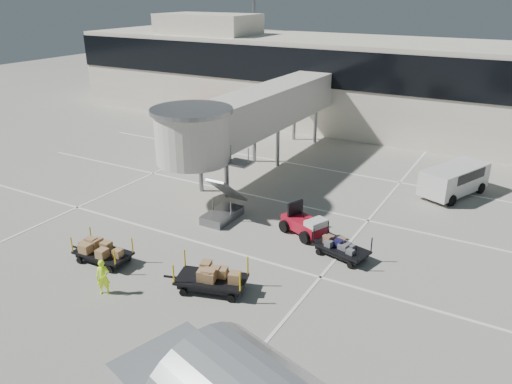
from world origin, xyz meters
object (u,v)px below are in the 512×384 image
(suitcase_cart, at_px, (343,248))
(box_cart_near, at_px, (209,278))
(belt_loader, at_px, (212,116))
(box_cart_far, at_px, (101,253))
(ground_worker, at_px, (103,277))
(baggage_tug, at_px, (305,224))
(minivan, at_px, (456,178))

(suitcase_cart, height_order, box_cart_near, box_cart_near)
(box_cart_near, distance_m, belt_loader, 29.64)
(box_cart_far, distance_m, ground_worker, 2.84)
(baggage_tug, bearing_deg, box_cart_far, -110.98)
(box_cart_far, xyz_separation_m, minivan, (13.32, 17.65, 0.61))
(box_cart_far, bearing_deg, belt_loader, 110.17)
(suitcase_cart, xyz_separation_m, box_cart_near, (-4.06, -5.67, 0.13))
(baggage_tug, xyz_separation_m, belt_loader, (-18.04, 17.54, 0.13))
(ground_worker, xyz_separation_m, minivan, (11.23, 19.55, 0.32))
(baggage_tug, xyz_separation_m, minivan, (6.01, 10.03, 0.53))
(belt_loader, bearing_deg, suitcase_cart, -36.67)
(box_cart_far, bearing_deg, minivan, 50.03)
(minivan, height_order, belt_loader, belt_loader)
(suitcase_cart, distance_m, belt_loader, 28.00)
(belt_loader, bearing_deg, box_cart_far, -61.25)
(box_cart_far, xyz_separation_m, ground_worker, (2.09, -1.90, 0.29))
(minivan, bearing_deg, belt_loader, -174.62)
(box_cart_near, xyz_separation_m, belt_loader, (-16.64, 24.53, 0.13))
(baggage_tug, height_order, suitcase_cart, baggage_tug)
(suitcase_cart, xyz_separation_m, minivan, (3.34, 11.35, 0.66))
(minivan, bearing_deg, box_cart_near, -90.81)
(ground_worker, relative_size, minivan, 0.30)
(box_cart_far, relative_size, belt_loader, 0.84)
(baggage_tug, height_order, belt_loader, belt_loader)
(baggage_tug, bearing_deg, minivan, 81.95)
(box_cart_near, bearing_deg, box_cart_far, 169.11)
(box_cart_near, relative_size, minivan, 0.72)
(baggage_tug, bearing_deg, box_cart_near, -78.42)
(box_cart_near, relative_size, belt_loader, 0.94)
(baggage_tug, bearing_deg, suitcase_cart, -3.46)
(baggage_tug, height_order, ground_worker, baggage_tug)
(box_cart_near, bearing_deg, minivan, 49.61)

